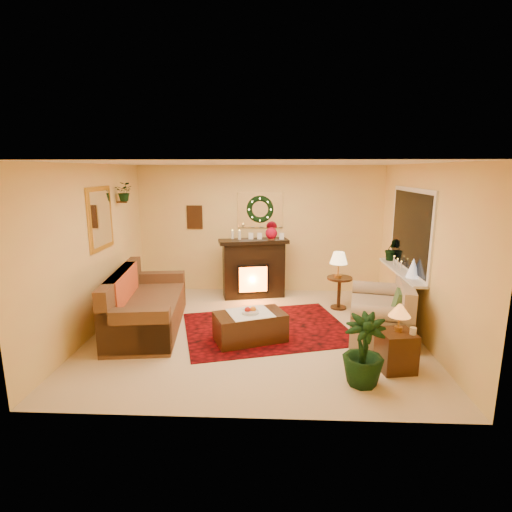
{
  "coord_description": "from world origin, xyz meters",
  "views": [
    {
      "loc": [
        0.28,
        -5.91,
        2.51
      ],
      "look_at": [
        0.0,
        0.35,
        1.15
      ],
      "focal_mm": 28.0,
      "sensor_mm": 36.0,
      "label": 1
    }
  ],
  "objects_px": {
    "fireplace": "(254,270)",
    "loveseat": "(380,307)",
    "sofa": "(148,302)",
    "coffee_table": "(250,327)",
    "end_table_square": "(396,350)",
    "side_table_round": "(339,291)"
  },
  "relations": [
    {
      "from": "loveseat",
      "to": "coffee_table",
      "type": "height_order",
      "value": "loveseat"
    },
    {
      "from": "coffee_table",
      "to": "end_table_square",
      "type": "bearing_deg",
      "value": -44.88
    },
    {
      "from": "sofa",
      "to": "fireplace",
      "type": "relative_size",
      "value": 1.84
    },
    {
      "from": "sofa",
      "to": "end_table_square",
      "type": "distance_m",
      "value": 3.78
    },
    {
      "from": "side_table_round",
      "to": "end_table_square",
      "type": "bearing_deg",
      "value": -81.02
    },
    {
      "from": "side_table_round",
      "to": "coffee_table",
      "type": "relative_size",
      "value": 0.58
    },
    {
      "from": "sofa",
      "to": "loveseat",
      "type": "xyz_separation_m",
      "value": [
        3.67,
        -0.01,
        -0.01
      ]
    },
    {
      "from": "fireplace",
      "to": "loveseat",
      "type": "xyz_separation_m",
      "value": [
        2.06,
        -1.71,
        -0.13
      ]
    },
    {
      "from": "loveseat",
      "to": "coffee_table",
      "type": "xyz_separation_m",
      "value": [
        -2.01,
        -0.41,
        -0.21
      ]
    },
    {
      "from": "side_table_round",
      "to": "coffee_table",
      "type": "distance_m",
      "value": 2.15
    },
    {
      "from": "fireplace",
      "to": "loveseat",
      "type": "relative_size",
      "value": 0.8
    },
    {
      "from": "side_table_round",
      "to": "coffee_table",
      "type": "bearing_deg",
      "value": -136.04
    },
    {
      "from": "fireplace",
      "to": "sofa",
      "type": "bearing_deg",
      "value": -146.03
    },
    {
      "from": "side_table_round",
      "to": "end_table_square",
      "type": "distance_m",
      "value": 2.32
    },
    {
      "from": "sofa",
      "to": "loveseat",
      "type": "distance_m",
      "value": 3.67
    },
    {
      "from": "sofa",
      "to": "end_table_square",
      "type": "xyz_separation_m",
      "value": [
        3.58,
        -1.22,
        -0.16
      ]
    },
    {
      "from": "loveseat",
      "to": "end_table_square",
      "type": "xyz_separation_m",
      "value": [
        -0.1,
        -1.21,
        -0.15
      ]
    },
    {
      "from": "coffee_table",
      "to": "side_table_round",
      "type": "bearing_deg",
      "value": 21.78
    },
    {
      "from": "fireplace",
      "to": "end_table_square",
      "type": "relative_size",
      "value": 2.34
    },
    {
      "from": "fireplace",
      "to": "coffee_table",
      "type": "height_order",
      "value": "fireplace"
    },
    {
      "from": "side_table_round",
      "to": "end_table_square",
      "type": "height_order",
      "value": "side_table_round"
    },
    {
      "from": "sofa",
      "to": "coffee_table",
      "type": "bearing_deg",
      "value": -21.26
    }
  ]
}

